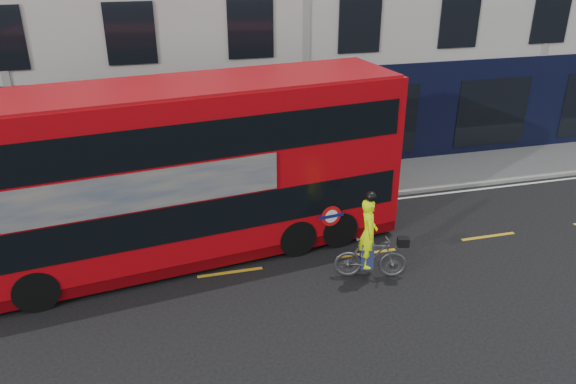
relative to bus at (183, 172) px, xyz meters
name	(u,v)px	position (x,y,z in m)	size (l,w,h in m)	color
ground	(388,281)	(4.97, -2.85, -2.55)	(120.00, 120.00, 0.00)	black
pavement	(316,184)	(4.97, 3.65, -2.49)	(60.00, 3.00, 0.12)	gray
kerb	(328,201)	(4.97, 2.15, -2.48)	(60.00, 0.12, 0.13)	gray
road_edge_line	(331,207)	(4.97, 1.85, -2.54)	(58.00, 0.10, 0.01)	silver
lane_dashes	(366,253)	(4.97, -1.35, -2.54)	(58.00, 0.12, 0.01)	gold
bus	(183,172)	(0.00, 0.00, 0.00)	(12.56, 4.41, 4.97)	#AF070D
cyclist	(370,249)	(4.56, -2.49, -1.70)	(2.03, 1.06, 2.52)	#484A4D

